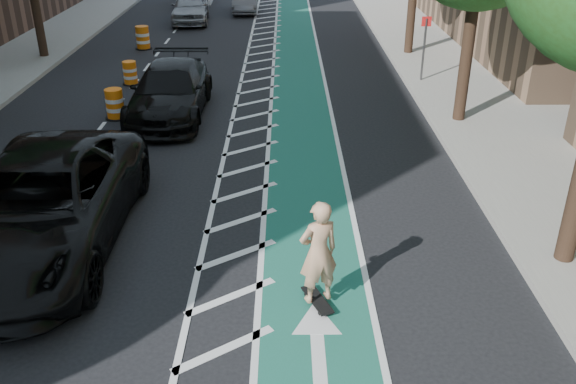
{
  "coord_description": "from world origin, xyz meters",
  "views": [
    {
      "loc": [
        2.48,
        -10.37,
        6.59
      ],
      "look_at": [
        2.54,
        0.64,
        1.1
      ],
      "focal_mm": 38.0,
      "sensor_mm": 36.0,
      "label": 1
    }
  ],
  "objects_px": {
    "skateboarder": "(318,252)",
    "barrel_a": "(115,105)",
    "suv_far": "(170,91)",
    "suv_near": "(40,205)"
  },
  "relations": [
    {
      "from": "suv_far",
      "to": "skateboarder",
      "type": "bearing_deg",
      "value": -67.2
    },
    {
      "from": "suv_near",
      "to": "skateboarder",
      "type": "bearing_deg",
      "value": -20.45
    },
    {
      "from": "suv_far",
      "to": "suv_near",
      "type": "bearing_deg",
      "value": -98.44
    },
    {
      "from": "skateboarder",
      "to": "suv_near",
      "type": "xyz_separation_m",
      "value": [
        -5.44,
        1.99,
        -0.13
      ]
    },
    {
      "from": "skateboarder",
      "to": "barrel_a",
      "type": "height_order",
      "value": "skateboarder"
    },
    {
      "from": "skateboarder",
      "to": "suv_near",
      "type": "relative_size",
      "value": 0.28
    },
    {
      "from": "barrel_a",
      "to": "suv_near",
      "type": "bearing_deg",
      "value": -86.17
    },
    {
      "from": "skateboarder",
      "to": "barrel_a",
      "type": "relative_size",
      "value": 2.01
    },
    {
      "from": "suv_near",
      "to": "barrel_a",
      "type": "distance_m",
      "value": 7.84
    },
    {
      "from": "suv_near",
      "to": "suv_far",
      "type": "distance_m",
      "value": 8.19
    }
  ]
}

